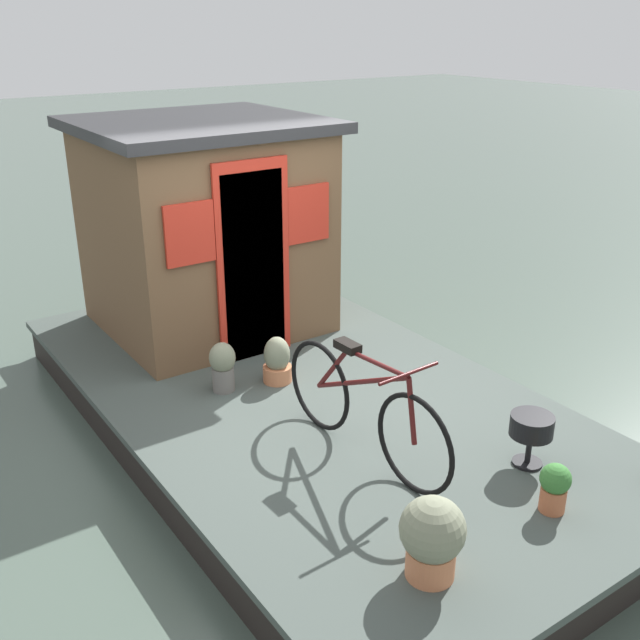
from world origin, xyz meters
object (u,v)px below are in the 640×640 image
potted_plant_lavender (223,365)px  potted_plant_thyme (277,361)px  charcoal_grill (531,428)px  bicycle (363,408)px  houseboat_cabin (205,225)px  potted_plant_mint (432,536)px  potted_plant_fern (555,486)px

potted_plant_lavender → potted_plant_thyme: size_ratio=1.06×
potted_plant_lavender → charcoal_grill: size_ratio=1.12×
potted_plant_lavender → charcoal_grill: bearing=-150.7°
bicycle → charcoal_grill: size_ratio=4.46×
houseboat_cabin → potted_plant_mint: houseboat_cabin is taller
houseboat_cabin → potted_plant_lavender: bearing=157.4°
potted_plant_mint → potted_plant_lavender: 2.62m
houseboat_cabin → charcoal_grill: houseboat_cabin is taller
bicycle → potted_plant_mint: bearing=159.8°
charcoal_grill → potted_plant_thyme: bearing=20.4°
houseboat_cabin → potted_plant_mint: (-4.00, 0.66, -0.76)m
potted_plant_thyme → charcoal_grill: (-2.08, -0.77, 0.10)m
houseboat_cabin → potted_plant_thyme: bearing=175.5°
bicycle → potted_plant_fern: (-1.18, -0.60, -0.21)m
houseboat_cabin → potted_plant_mint: bearing=170.6°
potted_plant_lavender → potted_plant_thyme: (-0.11, -0.46, -0.04)m
houseboat_cabin → potted_plant_thyme: 1.72m
bicycle → potted_plant_mint: bicycle is taller
bicycle → charcoal_grill: 1.16m
bicycle → potted_plant_mint: 1.26m
bicycle → potted_plant_mint: size_ratio=3.44×
potted_plant_fern → potted_plant_lavender: size_ratio=0.77×
houseboat_cabin → potted_plant_fern: 4.11m
potted_plant_thyme → potted_plant_lavender: bearing=76.2°
potted_plant_mint → charcoal_grill: potted_plant_mint is taller
potted_plant_fern → houseboat_cabin: bearing=5.3°
potted_plant_mint → houseboat_cabin: bearing=-9.4°
houseboat_cabin → potted_plant_mint: size_ratio=4.31×
potted_plant_fern → potted_plant_lavender: bearing=19.9°
houseboat_cabin → potted_plant_lavender: size_ratio=4.98×
potted_plant_lavender → charcoal_grill: potted_plant_lavender is taller
potted_plant_mint → potted_plant_lavender: size_ratio=1.16×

